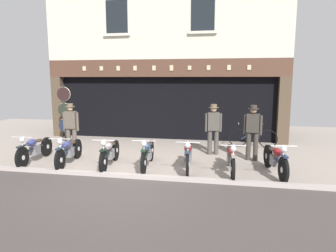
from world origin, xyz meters
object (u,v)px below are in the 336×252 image
Objects in this scene: motorcycle_center at (148,153)px; salesman_right at (253,130)px; motorcycle_far_left at (35,149)px; motorcycle_left at (69,151)px; shopkeeper_center at (213,127)px; motorcycle_center_right at (188,155)px; motorcycle_center_left at (110,152)px; motorcycle_right at (231,158)px; leaning_bicycle at (253,137)px; tyre_sign_pole at (64,110)px; advert_board_far at (231,97)px; salesman_left at (71,125)px; advert_board_near at (203,99)px; motorcycle_far_right at (275,159)px.

salesman_right reaches higher than motorcycle_center.
motorcycle_far_left is 1.17m from motorcycle_left.
motorcycle_center is at bearing 34.20° from salesman_right.
motorcycle_left is at bearing 16.27° from shopkeeper_center.
shopkeeper_center reaches higher than motorcycle_center_right.
motorcycle_center is at bearing 176.25° from motorcycle_far_left.
motorcycle_left is 0.96× the size of motorcycle_center.
motorcycle_center_right is 1.14× the size of salesman_right.
motorcycle_center_right is (4.71, 0.04, 0.01)m from motorcycle_far_left.
motorcycle_center_right is (1.18, -0.04, 0.00)m from motorcycle_center.
motorcycle_center_left is 2.28m from motorcycle_center_right.
shopkeeper_center is at bearing -77.16° from motorcycle_right.
leaning_bicycle is at bearing -158.58° from motorcycle_far_left.
salesman_right is at bearing -147.89° from motorcycle_center_right.
motorcycle_center is at bearing -5.52° from motorcycle_right.
shopkeeper_center is (4.15, 2.02, 0.52)m from motorcycle_left.
motorcycle_left is at bearing 121.88° from leaning_bicycle.
leaning_bicycle is at bearing -140.08° from motorcycle_center.
motorcycle_far_left is 0.99× the size of motorcycle_right.
tyre_sign_pole is (-5.77, 0.71, 0.37)m from shopkeeper_center.
motorcycle_center_left is 5.79m from advert_board_far.
salesman_left is 1.86× the size of advert_board_near.
motorcycle_right is (3.45, 0.03, 0.00)m from motorcycle_center_left.
motorcycle_center_left and motorcycle_right have the same top height.
salesman_right is at bearing -117.45° from motorcycle_right.
motorcycle_far_right is 2.20× the size of advert_board_near.
motorcycle_center_right is 4.54m from advert_board_near.
tyre_sign_pole reaches higher than motorcycle_center_right.
advert_board_near is at bearing -142.50° from motorcycle_far_left.
motorcycle_center is at bearing -179.71° from motorcycle_center_left.
tyre_sign_pole is at bearing -26.13° from motorcycle_right.
motorcycle_right reaches higher than motorcycle_far_left.
motorcycle_left is at bearing -7.40° from motorcycle_far_right.
salesman_left is 1.00× the size of shopkeeper_center.
salesman_left is (-4.27, 1.42, 0.50)m from motorcycle_center_right.
motorcycle_center reaches higher than motorcycle_center_left.
salesman_left is at bearing -43.51° from motorcycle_center_left.
shopkeeper_center is 0.74× the size of tyre_sign_pole.
shopkeeper_center is at bearing 134.82° from leaning_bicycle.
salesman_right is (0.66, 1.46, 0.54)m from motorcycle_right.
tyre_sign_pole is 7.28m from leaning_bicycle.
motorcycle_far_right is 1.18× the size of salesman_left.
motorcycle_center_right is at bearing 148.94° from leaning_bicycle.
advert_board_far is 1.97m from leaning_bicycle.
salesman_right is at bearing 147.47° from shopkeeper_center.
salesman_left is at bearing 107.13° from leaning_bicycle.
motorcycle_center and motorcycle_center_right have the same top height.
tyre_sign_pole is at bearing -161.79° from advert_board_near.
motorcycle_right is 1.19× the size of salesman_right.
motorcycle_far_right is 7.98m from tyre_sign_pole.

